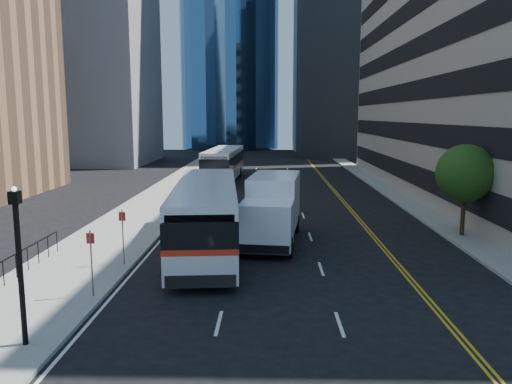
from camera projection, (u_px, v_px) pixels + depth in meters
The scene contains 9 objects.
ground at pixel (314, 284), 20.39m from camera, with size 160.00×160.00×0.00m, color black.
sidewalk_west at pixel (174, 190), 45.35m from camera, with size 5.00×90.00×0.15m, color gray.
sidewalk_east at pixel (389, 191), 44.84m from camera, with size 2.00×90.00×0.15m, color gray.
midrise_west at pixel (83, 38), 69.82m from camera, with size 18.00×18.00×35.00m, color gray.
street_tree at pixel (466, 173), 27.50m from camera, with size 3.20×3.20×5.10m.
lamp_post at pixel (19, 260), 14.28m from camera, with size 0.28×0.28×4.56m.
bus_front at pixel (206, 214), 25.18m from camera, with size 4.09×13.61×3.46m.
bus_rear at pixel (224, 163), 52.21m from camera, with size 3.45×13.09×3.34m.
box_truck at pixel (273, 208), 26.85m from camera, with size 3.37×7.63×3.54m.
Camera 1 is at (-1.85, -19.63, 6.82)m, focal length 35.00 mm.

